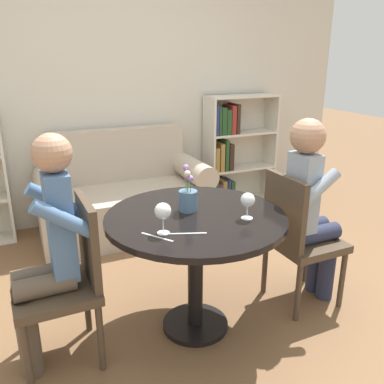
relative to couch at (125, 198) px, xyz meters
The scene contains 14 objects.
ground_plane 1.63m from the couch, 90.00° to the right, with size 16.00×16.00×0.00m, color brown.
back_wall 1.12m from the couch, 90.00° to the left, with size 5.20×0.05×2.70m.
round_table 1.62m from the couch, 90.00° to the right, with size 1.02×1.02×0.74m.
couch is the anchor object (origin of this frame).
bookshelf_right 1.32m from the couch, 11.90° to the left, with size 0.78×0.28×1.18m.
chair_left 1.71m from the couch, 114.54° to the right, with size 0.43×0.43×0.90m.
chair_right 1.77m from the couch, 66.39° to the right, with size 0.43×0.43×0.90m.
person_left 1.78m from the couch, 117.19° to the right, with size 0.42×0.35×1.25m.
person_right 1.83m from the couch, 63.81° to the right, with size 0.42×0.35×1.24m.
wine_glass_left 1.85m from the couch, 98.06° to the right, with size 0.08×0.08×0.16m.
wine_glass_right 1.85m from the couch, 82.33° to the right, with size 0.08×0.08×0.15m.
flower_vase 1.60m from the couch, 90.43° to the right, with size 0.11×0.11×0.27m.
knife_left_setting 1.86m from the couch, 94.36° to the right, with size 0.18×0.08×0.00m.
fork_left_setting 1.86m from the couch, 99.32° to the right, with size 0.12×0.16×0.00m.
Camera 1 is at (-0.87, -1.92, 1.60)m, focal length 38.00 mm.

